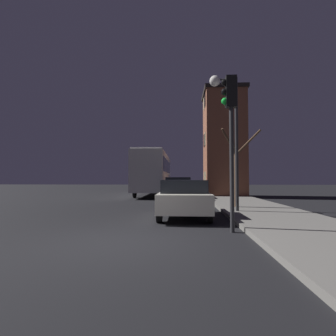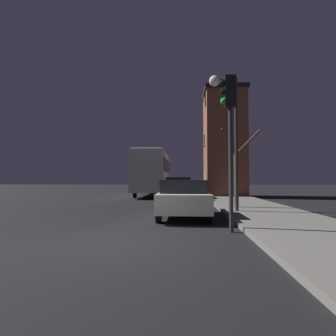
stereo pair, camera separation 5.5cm
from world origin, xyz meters
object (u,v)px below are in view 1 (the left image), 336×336
bare_tree (237,171)px  streetlamp (226,113)px  traffic_light (230,120)px  car_near_lane (184,198)px  car_mid_lane (178,189)px  bus (154,171)px

bare_tree → streetlamp: bearing=-115.6°
traffic_light → car_near_lane: 3.83m
bare_tree → traffic_light: bearing=-103.3°
car_mid_lane → car_near_lane: bearing=-87.4°
bus → car_mid_lane: size_ratio=2.79×
bare_tree → bus: size_ratio=0.33×
streetlamp → car_mid_lane: size_ratio=1.42×
bus → car_near_lane: bus is taller
streetlamp → car_mid_lane: streetlamp is taller
traffic_light → bare_tree: 5.62m
traffic_light → car_mid_lane: (-1.64, 10.20, -2.33)m
bus → car_near_lane: size_ratio=3.01×
traffic_light → car_mid_lane: 10.59m
traffic_light → bare_tree: (1.26, 5.32, -1.32)m
streetlamp → car_near_lane: 4.15m
bus → bare_tree: bearing=-65.1°
bare_tree → bus: bearing=114.9°
streetlamp → traffic_light: size_ratio=1.31×
car_near_lane → car_mid_lane: car_mid_lane is taller
bare_tree → bus: (-5.22, 11.25, 0.38)m
traffic_light → streetlamp: bearing=82.1°
bus → car_near_lane: (2.67, -13.88, -1.46)m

